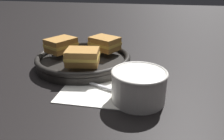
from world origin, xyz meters
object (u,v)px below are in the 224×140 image
Objects in this scene: sandwich_near_left at (105,43)px; sandwich_far_left at (83,57)px; skillet at (84,60)px; soup_bowl at (139,84)px; sandwich_near_right at (61,45)px; spoon at (116,91)px.

sandwich_near_left is 0.15m from sandwich_far_left.
skillet is 2.65× the size of sandwich_near_left.
sandwich_far_left reaches higher than soup_bowl.
sandwich_near_left reaches higher than skillet.
soup_bowl is at bearing -31.29° from sandwich_far_left.
sandwich_near_left is at bearing 17.69° from sandwich_near_right.
sandwich_near_right is at bearing 167.69° from skillet.
sandwich_near_right is 0.15m from sandwich_far_left.
sandwich_near_right is at bearing 144.03° from soup_bowl.
spoon is (-0.06, 0.02, -0.04)m from soup_bowl.
sandwich_far_left is at bearing -42.31° from sandwich_near_right.
sandwich_near_right reaches higher than soup_bowl.
sandwich_far_left reaches higher than spoon.
sandwich_near_left is (0.06, 0.07, 0.04)m from skillet.
skillet is (-0.15, 0.17, 0.01)m from spoon.
soup_bowl reaches higher than skillet.
sandwich_near_left is at bearing 131.31° from spoon.
sandwich_far_left is at bearing -102.31° from sandwich_near_left.
soup_bowl is 0.28m from skillet.
spoon is 0.16m from sandwich_far_left.
sandwich_near_right is at bearing -162.31° from sandwich_near_left.
spoon is at bearing -70.26° from sandwich_near_left.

